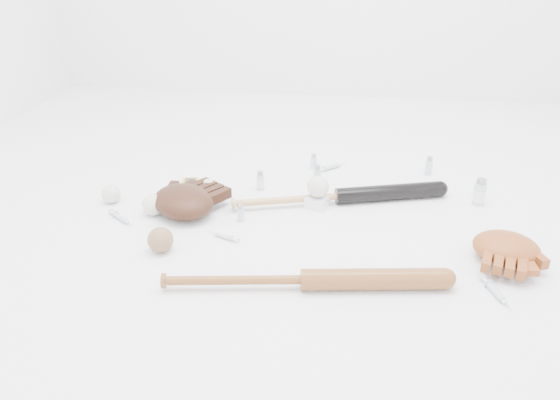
# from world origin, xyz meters

# --- Properties ---
(bat_dark) EXTENTS (0.80, 0.29, 0.06)m
(bat_dark) POSITION_xyz_m (0.19, 0.15, 0.03)
(bat_dark) COLOR black
(bat_dark) RESTS_ON ground
(bat_wood) EXTENTS (0.83, 0.18, 0.06)m
(bat_wood) POSITION_xyz_m (0.11, -0.38, 0.03)
(bat_wood) COLOR brown
(bat_wood) RESTS_ON ground
(glove_dark) EXTENTS (0.38, 0.38, 0.10)m
(glove_dark) POSITION_xyz_m (-0.34, 0.00, 0.05)
(glove_dark) COLOR black
(glove_dark) RESTS_ON ground
(glove_tan) EXTENTS (0.29, 0.29, 0.08)m
(glove_tan) POSITION_xyz_m (0.70, -0.15, 0.04)
(glove_tan) COLOR brown
(glove_tan) RESTS_ON ground
(trading_card) EXTENTS (0.07, 0.09, 0.00)m
(trading_card) POSITION_xyz_m (-0.39, 0.25, 0.00)
(trading_card) COLOR gold
(trading_card) RESTS_ON ground
(pedestal) EXTENTS (0.09, 0.09, 0.04)m
(pedestal) POSITION_xyz_m (0.11, 0.12, 0.02)
(pedestal) COLOR white
(pedestal) RESTS_ON ground
(baseball_on_pedestal) EXTENTS (0.08, 0.08, 0.08)m
(baseball_on_pedestal) POSITION_xyz_m (0.11, 0.12, 0.08)
(baseball_on_pedestal) COLOR silver
(baseball_on_pedestal) RESTS_ON pedestal
(baseball_left) EXTENTS (0.07, 0.07, 0.07)m
(baseball_left) POSITION_xyz_m (-0.63, 0.05, 0.03)
(baseball_left) COLOR silver
(baseball_left) RESTS_ON ground
(baseball_upper) EXTENTS (0.07, 0.07, 0.07)m
(baseball_upper) POSITION_xyz_m (-0.29, 0.14, 0.04)
(baseball_upper) COLOR silver
(baseball_upper) RESTS_ON ground
(baseball_mid) EXTENTS (0.08, 0.08, 0.08)m
(baseball_mid) POSITION_xyz_m (-0.45, -0.01, 0.04)
(baseball_mid) COLOR silver
(baseball_mid) RESTS_ON ground
(baseball_aged) EXTENTS (0.08, 0.08, 0.08)m
(baseball_aged) POSITION_xyz_m (-0.35, -0.24, 0.04)
(baseball_aged) COLOR olive
(baseball_aged) RESTS_ON ground
(syringe_0) EXTENTS (0.14, 0.11, 0.02)m
(syringe_0) POSITION_xyz_m (-0.54, -0.07, 0.01)
(syringe_0) COLOR #ADBCC6
(syringe_0) RESTS_ON ground
(syringe_1) EXTENTS (0.13, 0.07, 0.02)m
(syringe_1) POSITION_xyz_m (-0.17, -0.14, 0.01)
(syringe_1) COLOR #ADBCC6
(syringe_1) RESTS_ON ground
(syringe_2) EXTENTS (0.14, 0.13, 0.02)m
(syringe_2) POSITION_xyz_m (0.15, 0.45, 0.01)
(syringe_2) COLOR #ADBCC6
(syringe_2) RESTS_ON ground
(syringe_3) EXTENTS (0.08, 0.16, 0.02)m
(syringe_3) POSITION_xyz_m (0.64, -0.34, 0.01)
(syringe_3) COLOR #ADBCC6
(syringe_3) RESTS_ON ground
(vial_0) EXTENTS (0.03, 0.03, 0.08)m
(vial_0) POSITION_xyz_m (0.10, 0.31, 0.04)
(vial_0) COLOR silver
(vial_0) RESTS_ON ground
(vial_1) EXTENTS (0.03, 0.03, 0.06)m
(vial_1) POSITION_xyz_m (0.08, 0.45, 0.03)
(vial_1) COLOR silver
(vial_1) RESTS_ON ground
(vial_2) EXTENTS (0.03, 0.03, 0.07)m
(vial_2) POSITION_xyz_m (-0.11, 0.23, 0.04)
(vial_2) COLOR silver
(vial_2) RESTS_ON ground
(vial_3) EXTENTS (0.04, 0.04, 0.10)m
(vial_3) POSITION_xyz_m (0.69, 0.21, 0.05)
(vial_3) COLOR silver
(vial_3) RESTS_ON ground
(vial_4) EXTENTS (0.02, 0.02, 0.06)m
(vial_4) POSITION_xyz_m (-0.14, -0.02, 0.03)
(vial_4) COLOR silver
(vial_4) RESTS_ON ground
(vial_5) EXTENTS (0.03, 0.03, 0.08)m
(vial_5) POSITION_xyz_m (0.54, 0.45, 0.04)
(vial_5) COLOR silver
(vial_5) RESTS_ON ground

